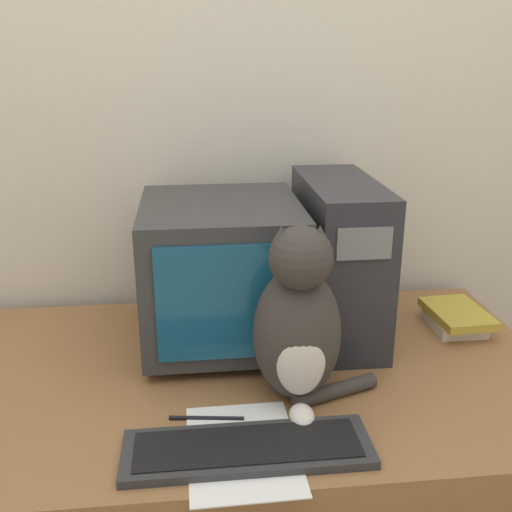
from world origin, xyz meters
The scene contains 9 objects.
wall_back centered at (0.00, 0.91, 1.25)m, with size 7.00×0.05×2.50m.
desk centered at (0.00, 0.42, 0.35)m, with size 1.54×0.85×0.70m.
crt_monitor centered at (-0.02, 0.58, 0.89)m, with size 0.39×0.43×0.37m.
computer_tower centered at (0.29, 0.61, 0.91)m, with size 0.18×0.44×0.41m.
keyboard centered at (0.00, 0.11, 0.71)m, with size 0.48×0.15×0.02m.
cat centered at (0.13, 0.29, 0.88)m, with size 0.29×0.25×0.40m.
book_stack centered at (0.62, 0.58, 0.73)m, with size 0.15×0.21×0.06m.
pen centered at (-0.07, 0.23, 0.71)m, with size 0.16×0.03×0.01m.
paper_sheet centered at (-0.01, 0.12, 0.70)m, with size 0.21×0.30×0.00m.
Camera 1 is at (-0.09, -0.83, 1.44)m, focal length 42.00 mm.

